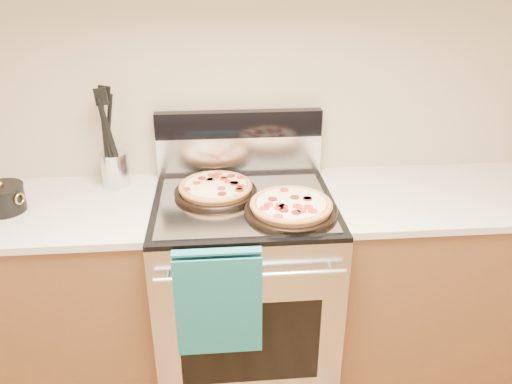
{
  "coord_description": "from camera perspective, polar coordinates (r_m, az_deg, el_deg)",
  "views": [
    {
      "loc": [
        -0.11,
        -0.23,
        1.85
      ],
      "look_at": [
        0.04,
        1.55,
        1.01
      ],
      "focal_mm": 35.0,
      "sensor_mm": 36.0,
      "label": 1
    }
  ],
  "objects": [
    {
      "name": "countertop_left",
      "position": [
        2.26,
        -24.27,
        -2.02
      ],
      "size": [
        1.02,
        0.64,
        0.03
      ],
      "primitive_type": "cube",
      "color": "beige",
      "rests_on": "cabinet_left"
    },
    {
      "name": "backsplash_upper",
      "position": [
        2.29,
        -1.96,
        7.79
      ],
      "size": [
        0.76,
        0.06,
        0.12
      ],
      "primitive_type": "cube",
      "color": "black",
      "rests_on": "backsplash_lower"
    },
    {
      "name": "range_body",
      "position": [
        2.34,
        -1.28,
        -11.41
      ],
      "size": [
        0.76,
        0.68,
        0.9
      ],
      "primitive_type": "cube",
      "color": "#B7B7BC",
      "rests_on": "ground"
    },
    {
      "name": "oven_window",
      "position": [
        2.08,
        -0.64,
        -16.9
      ],
      "size": [
        0.56,
        0.01,
        0.4
      ],
      "primitive_type": "cube",
      "color": "black",
      "rests_on": "range_body"
    },
    {
      "name": "cabinet_left",
      "position": [
        2.49,
        -22.4,
        -11.39
      ],
      "size": [
        1.0,
        0.62,
        0.88
      ],
      "primitive_type": "cube",
      "color": "brown",
      "rests_on": "ground"
    },
    {
      "name": "foil_sheet",
      "position": [
        2.07,
        -1.35,
        -1.33
      ],
      "size": [
        0.7,
        0.55,
        0.01
      ],
      "primitive_type": "cube",
      "color": "gray",
      "rests_on": "cooktop"
    },
    {
      "name": "oven_handle",
      "position": [
        1.83,
        -0.6,
        -9.6
      ],
      "size": [
        0.7,
        0.03,
        0.03
      ],
      "primitive_type": "cylinder",
      "rotation": [
        0.0,
        1.57,
        0.0
      ],
      "color": "silver",
      "rests_on": "range_body"
    },
    {
      "name": "dish_towel",
      "position": [
        1.89,
        -4.31,
        -12.25
      ],
      "size": [
        0.32,
        0.05,
        0.42
      ],
      "primitive_type": null,
      "color": "#177568",
      "rests_on": "oven_handle"
    },
    {
      "name": "pepperoni_pizza_back",
      "position": [
        2.14,
        -4.64,
        0.38
      ],
      "size": [
        0.4,
        0.4,
        0.05
      ],
      "primitive_type": null,
      "rotation": [
        0.0,
        0.0,
        0.14
      ],
      "color": "#A96733",
      "rests_on": "foil_sheet"
    },
    {
      "name": "cabinet_right",
      "position": [
        2.57,
        18.98,
        -9.58
      ],
      "size": [
        1.0,
        0.62,
        0.88
      ],
      "primitive_type": "cube",
      "color": "brown",
      "rests_on": "ground"
    },
    {
      "name": "saucepan",
      "position": [
        2.26,
        -26.92,
        -0.79
      ],
      "size": [
        0.22,
        0.22,
        0.1
      ],
      "primitive_type": "cylinder",
      "rotation": [
        0.0,
        0.0,
        -0.42
      ],
      "color": "black",
      "rests_on": "countertop_left"
    },
    {
      "name": "utensil_crock",
      "position": [
        2.33,
        -15.79,
        2.56
      ],
      "size": [
        0.13,
        0.13,
        0.15
      ],
      "primitive_type": "cylinder",
      "rotation": [
        0.0,
        0.0,
        0.02
      ],
      "color": "silver",
      "rests_on": "countertop_left"
    },
    {
      "name": "wall_back",
      "position": [
        2.28,
        -2.09,
        12.64
      ],
      "size": [
        4.0,
        0.0,
        4.0
      ],
      "primitive_type": "plane",
      "rotation": [
        1.57,
        0.0,
        0.0
      ],
      "color": "#C8B091",
      "rests_on": "ground"
    },
    {
      "name": "cooktop",
      "position": [
        2.1,
        -1.4,
        -1.28
      ],
      "size": [
        0.76,
        0.68,
        0.02
      ],
      "primitive_type": "cube",
      "color": "black",
      "rests_on": "range_body"
    },
    {
      "name": "pepperoni_pizza_front",
      "position": [
        1.98,
        4.03,
        -1.7
      ],
      "size": [
        0.48,
        0.48,
        0.05
      ],
      "primitive_type": null,
      "rotation": [
        0.0,
        0.0,
        0.38
      ],
      "color": "#A96733",
      "rests_on": "foil_sheet"
    },
    {
      "name": "backsplash_lower",
      "position": [
        2.34,
        -1.91,
        4.28
      ],
      "size": [
        0.76,
        0.06,
        0.18
      ],
      "primitive_type": "cube",
      "color": "silver",
      "rests_on": "cooktop"
    },
    {
      "name": "countertop_right",
      "position": [
        2.35,
        20.51,
        -0.38
      ],
      "size": [
        1.02,
        0.64,
        0.03
      ],
      "primitive_type": "cube",
      "color": "beige",
      "rests_on": "cabinet_right"
    }
  ]
}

